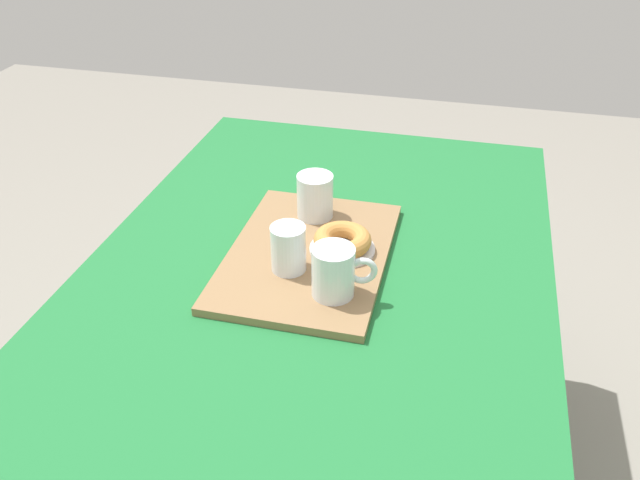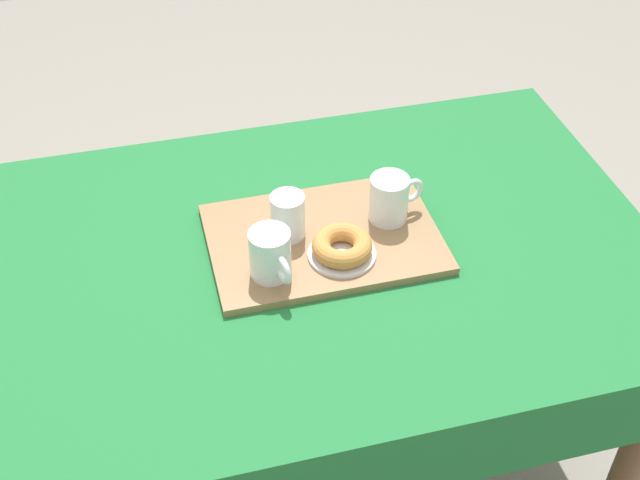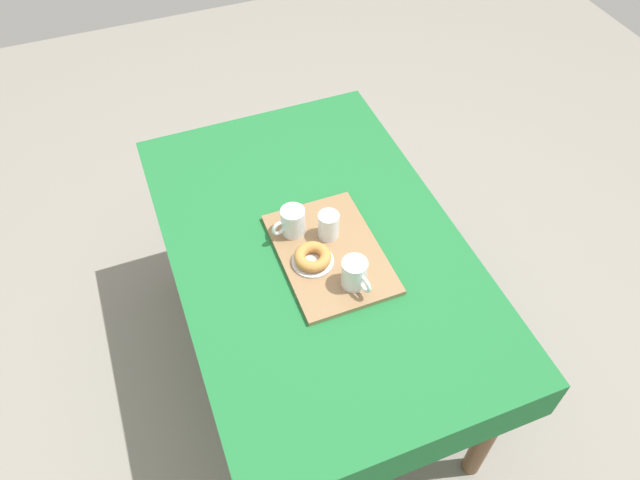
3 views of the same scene
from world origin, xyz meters
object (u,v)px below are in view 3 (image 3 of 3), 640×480
(donut_plate_left, at_px, (313,261))
(sugar_donut_left, at_px, (313,257))
(dining_table, at_px, (316,262))
(tea_mug_right, at_px, (355,274))
(water_glass_near, at_px, (329,227))
(tea_mug_left, at_px, (293,222))
(serving_tray, at_px, (330,253))

(donut_plate_left, distance_m, sugar_donut_left, 0.02)
(dining_table, xyz_separation_m, sugar_donut_left, (0.08, -0.04, 0.14))
(tea_mug_right, bearing_deg, water_glass_near, -179.90)
(tea_mug_left, height_order, tea_mug_right, same)
(dining_table, xyz_separation_m, tea_mug_right, (0.20, 0.05, 0.16))
(serving_tray, xyz_separation_m, water_glass_near, (-0.07, 0.02, 0.05))
(dining_table, height_order, tea_mug_left, tea_mug_left)
(water_glass_near, height_order, donut_plate_left, water_glass_near)
(dining_table, height_order, donut_plate_left, donut_plate_left)
(sugar_donut_left, bearing_deg, donut_plate_left, 90.00)
(water_glass_near, bearing_deg, donut_plate_left, -45.49)
(dining_table, distance_m, serving_tray, 0.12)
(water_glass_near, relative_size, sugar_donut_left, 0.80)
(tea_mug_right, bearing_deg, tea_mug_left, -158.80)
(donut_plate_left, bearing_deg, dining_table, 151.63)
(tea_mug_left, relative_size, donut_plate_left, 0.89)
(tea_mug_left, height_order, donut_plate_left, tea_mug_left)
(tea_mug_right, distance_m, sugar_donut_left, 0.15)
(serving_tray, xyz_separation_m, tea_mug_right, (0.14, 0.02, 0.05))
(tea_mug_right, distance_m, donut_plate_left, 0.16)
(dining_table, bearing_deg, tea_mug_left, -138.37)
(tea_mug_left, distance_m, water_glass_near, 0.12)
(tea_mug_left, relative_size, tea_mug_right, 1.00)
(dining_table, bearing_deg, tea_mug_right, 12.85)
(dining_table, distance_m, tea_mug_right, 0.26)
(dining_table, xyz_separation_m, serving_tray, (0.06, 0.02, 0.10))
(dining_table, height_order, tea_mug_right, tea_mug_right)
(dining_table, relative_size, tea_mug_right, 12.08)
(dining_table, xyz_separation_m, tea_mug_left, (-0.06, -0.06, 0.16))
(serving_tray, distance_m, donut_plate_left, 0.07)
(donut_plate_left, bearing_deg, tea_mug_left, -173.98)
(water_glass_near, xyz_separation_m, donut_plate_left, (0.09, -0.09, -0.04))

